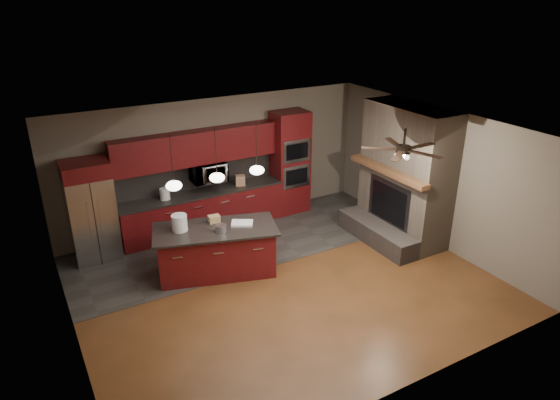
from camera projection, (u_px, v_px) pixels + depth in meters
ground at (284, 283)px, 8.99m from camera, size 7.00×7.00×0.00m
ceiling at (284, 132)px, 7.88m from camera, size 7.00×6.00×0.02m
back_wall at (215, 162)px, 10.83m from camera, size 7.00×0.02×2.80m
right_wall at (435, 176)px, 10.02m from camera, size 0.02×6.00×2.80m
left_wall at (64, 264)px, 6.85m from camera, size 0.02×6.00×2.80m
slate_tile_patch at (241, 241)px, 10.42m from camera, size 7.00×2.40×0.01m
fireplace_column at (403, 179)px, 10.17m from camera, size 1.30×2.10×2.80m
back_cabinetry at (201, 192)px, 10.62m from camera, size 3.59×0.64×2.20m
oven_tower at (290, 163)px, 11.44m from camera, size 0.80×0.63×2.38m
microwave at (208, 172)px, 10.55m from camera, size 0.73×0.41×0.50m
refrigerator at (91, 211)px, 9.46m from camera, size 0.84×0.75×1.98m
kitchen_island at (216, 251)px, 9.12m from camera, size 2.40×1.60×0.92m
white_bucket at (179, 223)px, 8.81m from camera, size 0.36×0.36×0.30m
paint_can at (221, 229)px, 8.79m from camera, size 0.27×0.27×0.13m
paint_tray at (242, 223)px, 9.09m from camera, size 0.47×0.43×0.04m
cardboard_box at (214, 219)px, 9.15m from camera, size 0.22×0.17×0.13m
counter_bucket at (165, 194)px, 10.18m from camera, size 0.23×0.23×0.23m
counter_box at (240, 180)px, 10.90m from camera, size 0.25×0.22×0.23m
pendant_left at (174, 185)px, 8.03m from camera, size 0.26×0.26×0.92m
pendant_center at (217, 177)px, 8.37m from camera, size 0.26×0.26×0.92m
pendant_right at (257, 170)px, 8.70m from camera, size 0.26×0.26×0.92m
ceiling_fan at (403, 149)px, 8.19m from camera, size 1.27×1.33×0.41m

